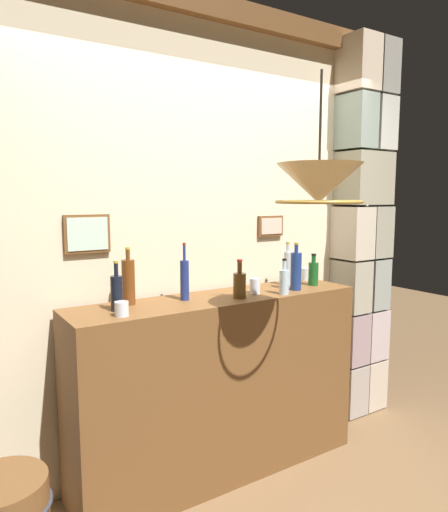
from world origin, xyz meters
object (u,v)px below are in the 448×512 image
Objects in this scene: liquor_bottle_scotch at (128,281)px; liquor_bottle_tequila at (185,279)px; glass_tumbler_rocks at (306,274)px; glass_tumbler_shot at (122,309)px; liquor_bottle_brandy at (284,281)px; liquor_bottle_gin at (287,267)px; liquor_bottle_amaro at (313,273)px; liquor_bottle_mezcal at (240,284)px; liquor_bottle_rye at (117,292)px; pendant_lamp at (319,185)px; liquor_bottle_bourbon at (296,271)px; glass_tumbler_highball at (255,286)px.

liquor_bottle_scotch is 0.96× the size of liquor_bottle_tequila.
glass_tumbler_rocks is 1.49m from glass_tumbler_shot.
liquor_bottle_gin is (0.22, 0.22, 0.04)m from liquor_bottle_brandy.
liquor_bottle_mezcal reaches higher than liquor_bottle_amaro.
liquor_bottle_rye is at bearing -175.12° from liquor_bottle_tequila.
pendant_lamp reaches higher than liquor_bottle_gin.
pendant_lamp is at bearing -83.03° from liquor_bottle_mezcal.
liquor_bottle_bourbon is at bearing -9.60° from liquor_bottle_tequila.
liquor_bottle_gin reaches higher than glass_tumbler_highball.
liquor_bottle_amaro is 0.38m from liquor_bottle_brandy.
liquor_bottle_amaro is at bearing -36.63° from liquor_bottle_gin.
pendant_lamp is (0.78, -0.65, 0.55)m from liquor_bottle_rye.
pendant_lamp reaches higher than liquor_bottle_brandy.
liquor_bottle_tequila is at bearing 170.31° from glass_tumbler_highball.
glass_tumbler_highball is 0.86m from pendant_lamp.
liquor_bottle_scotch reaches higher than liquor_bottle_amaro.
liquor_bottle_rye is 1.22m from liquor_bottle_gin.
liquor_bottle_amaro is 0.93× the size of liquor_bottle_mezcal.
liquor_bottle_brandy is 0.61m from liquor_bottle_tequila.
liquor_bottle_mezcal is at bearing -24.05° from liquor_bottle_tequila.
liquor_bottle_bourbon is 3.20× the size of glass_tumbler_highball.
liquor_bottle_bourbon is 0.17m from liquor_bottle_brandy.
liquor_bottle_brandy is at bearing -134.26° from liquor_bottle_gin.
glass_tumbler_rocks is at bearing 15.42° from liquor_bottle_gin.
liquor_bottle_rye is 0.15m from liquor_bottle_scotch.
liquor_bottle_gin is at bearing -1.83° from liquor_bottle_scotch.
glass_tumbler_rocks is 1.19× the size of glass_tumbler_shot.
liquor_bottle_amaro is 2.25× the size of glass_tumbler_highball.
glass_tumbler_highball is at bearing -163.36° from glass_tumbler_rocks.
liquor_bottle_mezcal is at bearing 168.33° from liquor_bottle_brandy.
liquor_bottle_bourbon is 1.38× the size of liquor_bottle_brandy.
liquor_bottle_tequila reaches higher than liquor_bottle_brandy.
glass_tumbler_rocks is 0.61m from glass_tumbler_highball.
liquor_bottle_bourbon is at bearing -112.56° from liquor_bottle_gin.
liquor_bottle_brandy reaches higher than glass_tumbler_highball.
liquor_bottle_amaro is 2.91× the size of glass_tumbler_shot.
liquor_bottle_amaro is 0.49m from glass_tumbler_highball.
liquor_bottle_bourbon is 3.48× the size of glass_tumbler_rocks.
liquor_bottle_mezcal is (0.71, -0.09, -0.02)m from liquor_bottle_rye.
glass_tumbler_shot is at bearing -160.57° from liquor_bottle_tequila.
liquor_bottle_gin reaches higher than liquor_bottle_amaro.
liquor_bottle_tequila is 1.04m from glass_tumbler_rocks.
liquor_bottle_scotch is (0.11, 0.11, 0.03)m from liquor_bottle_rye.
liquor_bottle_amaro is at bearing 5.53° from liquor_bottle_mezcal.
liquor_bottle_scotch is (-1.11, 0.04, 0.01)m from liquor_bottle_gin.
liquor_bottle_bourbon reaches higher than liquor_bottle_amaro.
pendant_lamp is at bearing -121.14° from liquor_bottle_gin.
liquor_bottle_scotch reaches higher than glass_tumbler_shot.
liquor_bottle_scotch is (-1.04, 0.19, 0.00)m from liquor_bottle_bourbon.
liquor_bottle_bourbon is 1.15m from liquor_bottle_rye.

